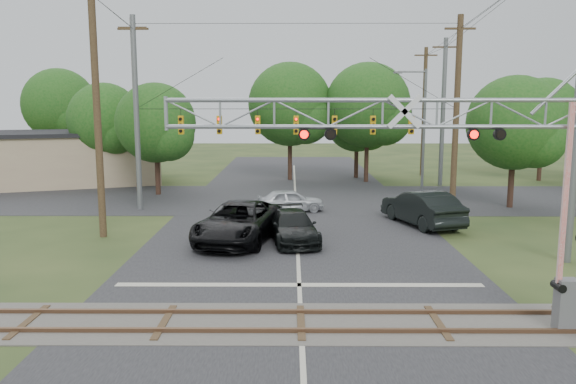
{
  "coord_description": "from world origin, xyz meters",
  "views": [
    {
      "loc": [
        -0.29,
        -13.59,
        6.32
      ],
      "look_at": [
        -0.41,
        7.5,
        3.05
      ],
      "focal_mm": 35.0,
      "sensor_mm": 36.0,
      "label": 1
    }
  ],
  "objects_px": {
    "commercial_building": "(43,158)",
    "streetlight": "(422,125)",
    "car_dark": "(293,227)",
    "crossing_gantry": "(466,169)",
    "traffic_signal_span": "(311,117)",
    "pickup_black": "(239,222)",
    "sedan_silver": "(290,200)"
  },
  "relations": [
    {
      "from": "pickup_black",
      "to": "car_dark",
      "type": "height_order",
      "value": "pickup_black"
    },
    {
      "from": "traffic_signal_span",
      "to": "commercial_building",
      "type": "distance_m",
      "value": 24.33
    },
    {
      "from": "pickup_black",
      "to": "streetlight",
      "type": "bearing_deg",
      "value": 62.06
    },
    {
      "from": "crossing_gantry",
      "to": "car_dark",
      "type": "distance_m",
      "value": 11.98
    },
    {
      "from": "car_dark",
      "to": "streetlight",
      "type": "xyz_separation_m",
      "value": [
        9.1,
        14.22,
        4.21
      ]
    },
    {
      "from": "crossing_gantry",
      "to": "pickup_black",
      "type": "bearing_deg",
      "value": 124.78
    },
    {
      "from": "traffic_signal_span",
      "to": "pickup_black",
      "type": "xyz_separation_m",
      "value": [
        -3.63,
        -7.96,
        -4.71
      ]
    },
    {
      "from": "sedan_silver",
      "to": "pickup_black",
      "type": "bearing_deg",
      "value": 151.24
    },
    {
      "from": "traffic_signal_span",
      "to": "pickup_black",
      "type": "distance_m",
      "value": 9.93
    },
    {
      "from": "pickup_black",
      "to": "streetlight",
      "type": "distance_m",
      "value": 18.75
    },
    {
      "from": "pickup_black",
      "to": "commercial_building",
      "type": "distance_m",
      "value": 26.17
    },
    {
      "from": "crossing_gantry",
      "to": "sedan_silver",
      "type": "relative_size",
      "value": 3.09
    },
    {
      "from": "traffic_signal_span",
      "to": "streetlight",
      "type": "distance_m",
      "value": 10.15
    },
    {
      "from": "traffic_signal_span",
      "to": "car_dark",
      "type": "bearing_deg",
      "value": -97.68
    },
    {
      "from": "crossing_gantry",
      "to": "streetlight",
      "type": "distance_m",
      "value": 24.94
    },
    {
      "from": "traffic_signal_span",
      "to": "commercial_building",
      "type": "height_order",
      "value": "traffic_signal_span"
    },
    {
      "from": "pickup_black",
      "to": "car_dark",
      "type": "distance_m",
      "value": 2.55
    },
    {
      "from": "traffic_signal_span",
      "to": "commercial_building",
      "type": "bearing_deg",
      "value": 151.74
    },
    {
      "from": "traffic_signal_span",
      "to": "commercial_building",
      "type": "xyz_separation_m",
      "value": [
        -21.2,
        11.4,
        -3.52
      ]
    },
    {
      "from": "crossing_gantry",
      "to": "streetlight",
      "type": "xyz_separation_m",
      "value": [
        4.42,
        24.54,
        0.32
      ]
    },
    {
      "from": "traffic_signal_span",
      "to": "commercial_building",
      "type": "relative_size",
      "value": 0.96
    },
    {
      "from": "traffic_signal_span",
      "to": "car_dark",
      "type": "relative_size",
      "value": 3.91
    },
    {
      "from": "car_dark",
      "to": "streetlight",
      "type": "height_order",
      "value": "streetlight"
    },
    {
      "from": "sedan_silver",
      "to": "streetlight",
      "type": "bearing_deg",
      "value": -64.82
    },
    {
      "from": "commercial_building",
      "to": "streetlight",
      "type": "bearing_deg",
      "value": -30.09
    },
    {
      "from": "pickup_black",
      "to": "car_dark",
      "type": "relative_size",
      "value": 1.33
    },
    {
      "from": "sedan_silver",
      "to": "commercial_building",
      "type": "height_order",
      "value": "commercial_building"
    },
    {
      "from": "crossing_gantry",
      "to": "commercial_building",
      "type": "xyz_separation_m",
      "value": [
        -24.8,
        29.76,
        -2.49
      ]
    },
    {
      "from": "traffic_signal_span",
      "to": "sedan_silver",
      "type": "distance_m",
      "value": 5.12
    },
    {
      "from": "traffic_signal_span",
      "to": "sedan_silver",
      "type": "height_order",
      "value": "traffic_signal_span"
    },
    {
      "from": "streetlight",
      "to": "traffic_signal_span",
      "type": "bearing_deg",
      "value": -142.38
    },
    {
      "from": "sedan_silver",
      "to": "traffic_signal_span",
      "type": "bearing_deg",
      "value": -77.66
    }
  ]
}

